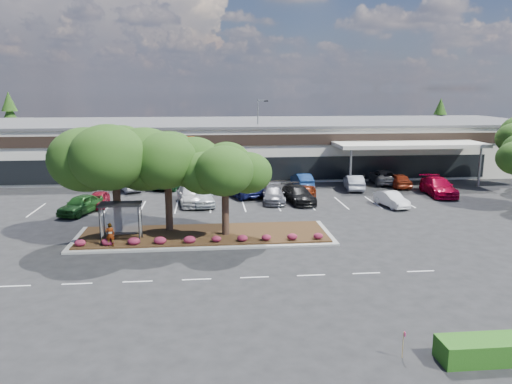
{
  "coord_description": "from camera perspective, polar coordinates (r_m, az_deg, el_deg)",
  "views": [
    {
      "loc": [
        -1.69,
        -30.07,
        10.29
      ],
      "look_at": [
        1.95,
        6.79,
        2.6
      ],
      "focal_mm": 35.0,
      "sensor_mm": 36.0,
      "label": 1
    }
  ],
  "objects": [
    {
      "name": "ground",
      "position": [
        31.82,
        -2.31,
        -7.15
      ],
      "size": [
        160.0,
        160.0,
        0.0
      ],
      "primitive_type": "plane",
      "color": "black",
      "rests_on": "ground"
    },
    {
      "name": "conifer_north_east",
      "position": [
        82.42,
        20.19,
        6.99
      ],
      "size": [
        3.96,
        3.96,
        9.0
      ],
      "primitive_type": "cone",
      "color": "#19360D",
      "rests_on": "ground"
    },
    {
      "name": "retail_store",
      "position": [
        64.39,
        -4.06,
        5.34
      ],
      "size": [
        80.4,
        25.2,
        6.25
      ],
      "color": "beige",
      "rests_on": "ground"
    },
    {
      "name": "car_9",
      "position": [
        52.81,
        -14.32,
        0.96
      ],
      "size": [
        3.29,
        4.81,
        1.5
      ],
      "primitive_type": "imported",
      "rotation": [
        0.0,
        0.0,
        3.56
      ],
      "color": "#AEB3BC",
      "rests_on": "ground"
    },
    {
      "name": "car_0",
      "position": [
        46.27,
        -17.58,
        -0.82
      ],
      "size": [
        1.63,
        3.97,
        1.35
      ],
      "primitive_type": "imported",
      "rotation": [
        0.0,
        0.0,
        0.01
      ],
      "color": "maroon",
      "rests_on": "ground"
    },
    {
      "name": "car_17",
      "position": [
        56.69,
        14.37,
        1.7
      ],
      "size": [
        2.98,
        5.74,
        1.55
      ],
      "primitive_type": "imported",
      "rotation": [
        0.0,
        0.0,
        3.07
      ],
      "color": "#4F5055",
      "rests_on": "ground"
    },
    {
      "name": "car_1",
      "position": [
        44.18,
        -19.41,
        -1.36
      ],
      "size": [
        3.49,
        5.02,
        1.59
      ],
      "primitive_type": "imported",
      "rotation": [
        0.0,
        0.0,
        -0.39
      ],
      "color": "#1D4C1B",
      "rests_on": "ground"
    },
    {
      "name": "conifer_north_west",
      "position": [
        81.34,
        -26.19,
        6.81
      ],
      "size": [
        4.4,
        4.4,
        10.0
      ],
      "primitive_type": "cone",
      "color": "#19360D",
      "rests_on": "ground"
    },
    {
      "name": "car_5",
      "position": [
        46.4,
        5.69,
        -0.19
      ],
      "size": [
        3.03,
        4.74,
        1.5
      ],
      "primitive_type": "imported",
      "rotation": [
        0.0,
        0.0,
        -0.31
      ],
      "color": "#661D08",
      "rests_on": "ground"
    },
    {
      "name": "person_waiting",
      "position": [
        33.69,
        -16.34,
        -4.7
      ],
      "size": [
        0.62,
        0.45,
        1.56
      ],
      "primitive_type": "imported",
      "rotation": [
        0.0,
        0.0,
        3.29
      ],
      "color": "#594C47",
      "rests_on": "landscape_island"
    },
    {
      "name": "light_pole",
      "position": [
        58.68,
        0.31,
        5.59
      ],
      "size": [
        1.4,
        0.83,
        9.11
      ],
      "rotation": [
        0.0,
        0.0,
        -0.38
      ],
      "color": "gray",
      "rests_on": "ground"
    },
    {
      "name": "car_2",
      "position": [
        45.64,
        -7.35,
        -0.32
      ],
      "size": [
        3.11,
        6.05,
        1.68
      ],
      "primitive_type": "imported",
      "rotation": [
        0.0,
        0.0,
        0.14
      ],
      "color": "silver",
      "rests_on": "ground"
    },
    {
      "name": "bus_shelter",
      "position": [
        34.46,
        -15.2,
        -2.08
      ],
      "size": [
        2.75,
        1.55,
        2.59
      ],
      "color": "black",
      "rests_on": "landscape_island"
    },
    {
      "name": "car_3",
      "position": [
        44.93,
        -6.13,
        -0.54
      ],
      "size": [
        2.42,
        4.85,
        1.59
      ],
      "primitive_type": "imported",
      "rotation": [
        0.0,
        0.0,
        0.12
      ],
      "color": "silver",
      "rests_on": "ground"
    },
    {
      "name": "car_11",
      "position": [
        51.78,
        -5.04,
        1.11
      ],
      "size": [
        3.12,
        5.05,
        1.57
      ],
      "primitive_type": "imported",
      "rotation": [
        0.0,
        0.0,
        2.81
      ],
      "color": "white",
      "rests_on": "ground"
    },
    {
      "name": "landscape_island",
      "position": [
        35.55,
        -5.93,
        -4.95
      ],
      "size": [
        18.0,
        6.0,
        0.26
      ],
      "color": "gray",
      "rests_on": "ground"
    },
    {
      "name": "car_15",
      "position": [
        52.62,
        11.11,
        1.09
      ],
      "size": [
        2.28,
        4.9,
        1.55
      ],
      "primitive_type": "imported",
      "rotation": [
        0.0,
        0.0,
        3.0
      ],
      "color": "#9D9FA8",
      "rests_on": "ground"
    },
    {
      "name": "island_tree_east",
      "position": [
        34.46,
        -3.55,
        0.36
      ],
      "size": [
        5.8,
        5.8,
        6.5
      ],
      "primitive_type": null,
      "color": "#19360D",
      "rests_on": "landscape_island"
    },
    {
      "name": "car_6",
      "position": [
        45.92,
        4.87,
        -0.29
      ],
      "size": [
        2.95,
        5.5,
        1.52
      ],
      "primitive_type": "imported",
      "rotation": [
        0.0,
        0.0,
        0.16
      ],
      "color": "black",
      "rests_on": "ground"
    },
    {
      "name": "lane_markings",
      "position": [
        41.8,
        -3.35,
        -2.53
      ],
      "size": [
        33.12,
        20.06,
        0.01
      ],
      "color": "silver",
      "rests_on": "ground"
    },
    {
      "name": "car_16",
      "position": [
        55.04,
        16.01,
        1.29
      ],
      "size": [
        2.04,
        4.52,
        1.51
      ],
      "primitive_type": "imported",
      "rotation": [
        0.0,
        0.0,
        3.08
      ],
      "color": "maroon",
      "rests_on": "ground"
    },
    {
      "name": "car_7",
      "position": [
        45.86,
        15.21,
        -0.81
      ],
      "size": [
        2.24,
        4.23,
        1.33
      ],
      "primitive_type": "imported",
      "rotation": [
        0.0,
        0.0,
        0.22
      ],
      "color": "white",
      "rests_on": "ground"
    },
    {
      "name": "car_13",
      "position": [
        50.02,
        -1.37,
        0.81
      ],
      "size": [
        2.85,
        5.21,
        1.63
      ],
      "primitive_type": "imported",
      "rotation": [
        0.0,
        0.0,
        3.38
      ],
      "color": "#7A3602",
      "rests_on": "ground"
    },
    {
      "name": "car_12",
      "position": [
        48.63,
        -1.66,
        0.44
      ],
      "size": [
        4.55,
        6.13,
        1.55
      ],
      "primitive_type": "imported",
      "rotation": [
        0.0,
        0.0,
        3.55
      ],
      "color": "navy",
      "rests_on": "ground"
    },
    {
      "name": "island_tree_mid",
      "position": [
        35.95,
        -10.04,
        1.34
      ],
      "size": [
        6.6,
        6.6,
        7.32
      ],
      "primitive_type": null,
      "color": "#19360D",
      "rests_on": "landscape_island"
    },
    {
      "name": "shrub_row",
      "position": [
        33.43,
        -5.95,
        -5.35
      ],
      "size": [
        17.0,
        0.8,
        0.5
      ],
      "primitive_type": null,
      "color": "maroon",
      "rests_on": "landscape_island"
    },
    {
      "name": "island_tree_west",
      "position": [
        35.66,
        -15.75,
        1.46
      ],
      "size": [
        7.2,
        7.2,
        7.89
      ],
      "primitive_type": null,
      "color": "#19360D",
      "rests_on": "landscape_island"
    },
    {
      "name": "survey_stake",
      "position": [
        20.94,
        16.51,
        -16.04
      ],
      "size": [
        0.07,
        0.14,
        1.1
      ],
      "color": "#9A8250",
      "rests_on": "ground"
    },
    {
      "name": "car_10",
      "position": [
        53.29,
        -9.72,
        1.25
      ],
      "size": [
        4.07,
        5.93,
        1.51
      ],
      "primitive_type": "imported",
      "rotation": [
        0.0,
        0.0,
        2.82
      ],
      "color": "#1D5127",
      "rests_on": "ground"
    },
    {
      "name": "car_8",
      "position": [
        52.13,
        20.13,
        0.57
      ],
      "size": [
        2.88,
        6.04,
        1.7
      ],
      "primitive_type": "imported",
      "rotation": [
        0.0,
        0.0,
        -0.09
      ],
      "color": "#9E0124",
      "rests_on": "ground"
    },
    {
      "name": "car_14",
      "position": [
        53.51,
        5.27,
        1.39
      ],
      "size": [
        1.87,
        4.56,
        1.47
      ],
      "primitive_type": "imported",
      "rotation": [
        0.0,
        0.0,
        3.21
      ],
      "color": "navy",
      "rests_on": "ground"
    },
    {
      "name": "car_4",
      "position": [
        46.05,
        1.96,
        -0.27
      ],
      "size": [
        2.27,
        5.05,
        1.44
      ],
      "primitive_type": "imported",
      "rotation": [
        0.0,
        0.0,
        -0.05
      ],
      "color": "slate",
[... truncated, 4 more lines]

